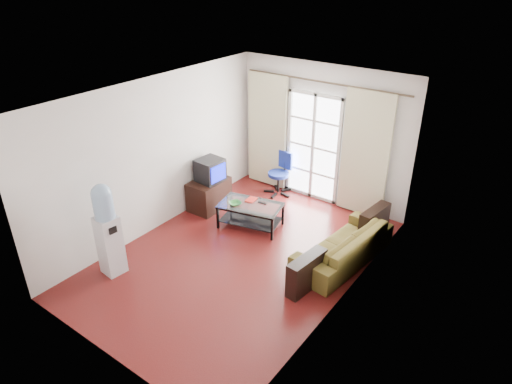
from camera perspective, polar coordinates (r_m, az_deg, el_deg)
floor at (r=7.58m, az=-1.97°, el=-8.07°), size 5.20×5.20×0.00m
ceiling at (r=6.40m, az=-2.36°, el=12.02°), size 5.20×5.20×0.00m
wall_back at (r=8.90m, az=8.28°, el=7.12°), size 3.60×0.02×2.70m
wall_front at (r=5.38m, az=-19.65°, el=-8.92°), size 3.60×0.02×2.70m
wall_left at (r=8.02m, az=-12.37°, el=4.45°), size 0.02×5.20×2.70m
wall_right at (r=6.06m, az=11.41°, el=-3.35°), size 0.02×5.20×2.70m
french_door at (r=9.02m, az=7.16°, el=5.60°), size 1.16×0.06×2.15m
curtain_rod at (r=8.52m, az=8.43°, el=13.45°), size 3.30×0.04×0.04m
curtain_left at (r=9.43m, az=1.42°, el=7.62°), size 0.90×0.07×2.35m
curtain_right at (r=8.48m, az=13.47°, el=4.52°), size 0.90×0.07×2.35m
radiator at (r=8.92m, az=12.04°, el=-0.36°), size 0.64×0.12×0.64m
sofa at (r=7.47m, az=10.84°, el=-6.56°), size 2.09×1.20×0.56m
coffee_table at (r=8.22m, az=-0.68°, el=-2.56°), size 1.22×0.87×0.45m
bowl at (r=8.13m, az=-2.60°, el=-1.44°), size 0.37×0.37×0.05m
book at (r=8.32m, az=-1.10°, el=-0.84°), size 0.22×0.26×0.02m
remote at (r=8.18m, az=0.79°, el=-1.37°), size 0.17×0.07×0.02m
tv_stand at (r=8.88m, az=-5.89°, el=-0.27°), size 0.55×0.80×0.58m
crt_tv at (r=8.68m, az=-5.87°, el=2.78°), size 0.50×0.50×0.43m
task_chair at (r=9.42m, az=2.93°, el=1.33°), size 0.69×0.69×0.88m
water_cooler at (r=7.16m, az=-18.10°, el=-4.30°), size 0.35×0.34×1.52m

